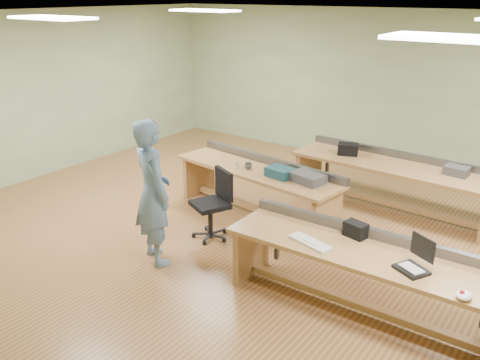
% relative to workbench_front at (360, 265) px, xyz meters
% --- Properties ---
extents(floor, '(10.00, 10.00, 0.00)m').
position_rel_workbench_front_xyz_m(floor, '(-1.62, 0.95, -0.56)').
color(floor, olive).
rests_on(floor, ground).
extents(ceiling, '(10.00, 10.00, 0.00)m').
position_rel_workbench_front_xyz_m(ceiling, '(-1.62, 0.95, 2.44)').
color(ceiling, silver).
rests_on(ceiling, wall_back).
extents(wall_back, '(10.00, 0.04, 3.00)m').
position_rel_workbench_front_xyz_m(wall_back, '(-1.62, 4.95, 0.94)').
color(wall_back, '#A2B98C').
rests_on(wall_back, floor).
extents(wall_left, '(0.04, 8.00, 3.00)m').
position_rel_workbench_front_xyz_m(wall_left, '(-6.62, 0.95, 0.94)').
color(wall_left, '#A2B98C').
rests_on(wall_left, floor).
extents(fluor_panels, '(6.20, 3.50, 0.03)m').
position_rel_workbench_front_xyz_m(fluor_panels, '(-1.62, 0.95, 2.41)').
color(fluor_panels, white).
rests_on(fluor_panels, ceiling).
extents(workbench_front, '(2.93, 0.83, 0.86)m').
position_rel_workbench_front_xyz_m(workbench_front, '(0.00, 0.00, 0.00)').
color(workbench_front, '#AA8347').
rests_on(workbench_front, floor).
extents(workbench_mid, '(2.87, 1.09, 0.86)m').
position_rel_workbench_front_xyz_m(workbench_mid, '(-2.32, 1.47, -0.00)').
color(workbench_mid, '#AA8347').
rests_on(workbench_mid, floor).
extents(workbench_back, '(3.22, 0.99, 0.86)m').
position_rel_workbench_front_xyz_m(workbench_back, '(-0.74, 2.92, 0.01)').
color(workbench_back, '#AA8347').
rests_on(workbench_back, floor).
extents(person, '(0.81, 0.69, 1.88)m').
position_rel_workbench_front_xyz_m(person, '(-2.57, -0.49, 0.38)').
color(person, slate).
rests_on(person, floor).
extents(laptop_base, '(0.37, 0.35, 0.03)m').
position_rel_workbench_front_xyz_m(laptop_base, '(0.57, -0.14, 0.21)').
color(laptop_base, black).
rests_on(laptop_base, workbench_front).
extents(laptop_screen, '(0.27, 0.15, 0.23)m').
position_rel_workbench_front_xyz_m(laptop_screen, '(0.62, -0.03, 0.42)').
color(laptop_screen, black).
rests_on(laptop_screen, laptop_base).
extents(keyboard, '(0.53, 0.29, 0.03)m').
position_rel_workbench_front_xyz_m(keyboard, '(-0.50, -0.21, 0.21)').
color(keyboard, beige).
rests_on(keyboard, workbench_front).
extents(trackball_mouse, '(0.17, 0.19, 0.07)m').
position_rel_workbench_front_xyz_m(trackball_mouse, '(1.10, -0.33, 0.23)').
color(trackball_mouse, white).
rests_on(trackball_mouse, workbench_front).
extents(camera_bag, '(0.27, 0.21, 0.17)m').
position_rel_workbench_front_xyz_m(camera_bag, '(-0.18, 0.23, 0.28)').
color(camera_bag, black).
rests_on(camera_bag, workbench_front).
extents(task_chair, '(0.70, 0.70, 0.98)m').
position_rel_workbench_front_xyz_m(task_chair, '(-2.38, 0.46, -0.20)').
color(task_chair, black).
rests_on(task_chair, floor).
extents(parts_bin_teal, '(0.42, 0.34, 0.13)m').
position_rel_workbench_front_xyz_m(parts_bin_teal, '(-1.86, 1.38, 0.26)').
color(parts_bin_teal, '#153945').
rests_on(parts_bin_teal, workbench_mid).
extents(parts_bin_grey, '(0.54, 0.41, 0.13)m').
position_rel_workbench_front_xyz_m(parts_bin_grey, '(-1.43, 1.41, 0.26)').
color(parts_bin_grey, '#38383A').
rests_on(parts_bin_grey, workbench_mid).
extents(mug, '(0.12, 0.12, 0.09)m').
position_rel_workbench_front_xyz_m(mug, '(-2.43, 1.38, 0.24)').
color(mug, '#38383A').
rests_on(mug, workbench_mid).
extents(drinks_can, '(0.07, 0.07, 0.11)m').
position_rel_workbench_front_xyz_m(drinks_can, '(-2.60, 1.30, 0.25)').
color(drinks_can, white).
rests_on(drinks_can, workbench_mid).
extents(storage_box_back, '(0.38, 0.33, 0.18)m').
position_rel_workbench_front_xyz_m(storage_box_back, '(-1.52, 2.94, 0.28)').
color(storage_box_back, black).
rests_on(storage_box_back, workbench_back).
extents(tray_back, '(0.35, 0.27, 0.13)m').
position_rel_workbench_front_xyz_m(tray_back, '(0.19, 2.96, 0.26)').
color(tray_back, '#38383A').
rests_on(tray_back, workbench_back).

